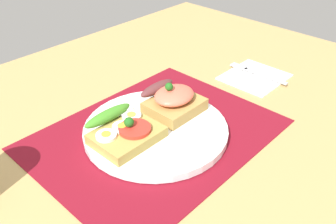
% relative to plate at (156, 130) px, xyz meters
% --- Properties ---
extents(ground_plane, '(1.20, 0.90, 0.03)m').
position_rel_plate_xyz_m(ground_plane, '(0.00, 0.00, -0.03)').
color(ground_plane, tan).
extents(placemat, '(0.40, 0.31, 0.00)m').
position_rel_plate_xyz_m(placemat, '(0.00, 0.00, -0.01)').
color(placemat, maroon).
rests_on(placemat, ground_plane).
extents(plate, '(0.24, 0.24, 0.01)m').
position_rel_plate_xyz_m(plate, '(0.00, 0.00, 0.00)').
color(plate, white).
rests_on(plate, placemat).
extents(sandwich_egg_tomato, '(0.10, 0.10, 0.04)m').
position_rel_plate_xyz_m(sandwich_egg_tomato, '(-0.06, 0.02, 0.02)').
color(sandwich_egg_tomato, '#A78E44').
rests_on(sandwich_egg_tomato, plate).
extents(sandwich_salmon, '(0.09, 0.09, 0.06)m').
position_rel_plate_xyz_m(sandwich_salmon, '(0.06, 0.01, 0.03)').
color(sandwich_salmon, '#A88544').
rests_on(sandwich_salmon, plate).
extents(napkin, '(0.13, 0.12, 0.01)m').
position_rel_plate_xyz_m(napkin, '(0.29, -0.01, -0.01)').
color(napkin, white).
rests_on(napkin, ground_plane).
extents(fork, '(0.02, 0.14, 0.00)m').
position_rel_plate_xyz_m(fork, '(0.30, -0.01, -0.00)').
color(fork, '#B7B7BC').
rests_on(fork, napkin).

